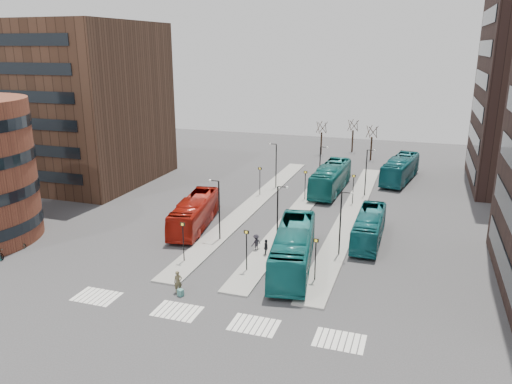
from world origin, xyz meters
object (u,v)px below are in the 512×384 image
(teal_bus_d, at_px, (400,169))
(bicycle_far, at_px, (18,245))
(suitcase, at_px, (181,293))
(red_bus, at_px, (195,213))
(teal_bus_a, at_px, (293,248))
(commuter_c, at_px, (256,243))
(teal_bus_c, at_px, (369,227))
(commuter_b, at_px, (266,248))
(traveller, at_px, (178,282))
(commuter_a, at_px, (194,228))
(teal_bus_b, at_px, (331,178))

(teal_bus_d, height_order, bicycle_far, teal_bus_d)
(suitcase, bearing_deg, red_bus, 134.02)
(teal_bus_a, bearing_deg, commuter_c, 139.87)
(red_bus, relative_size, teal_bus_d, 0.93)
(teal_bus_c, bearing_deg, teal_bus_d, 86.12)
(teal_bus_a, bearing_deg, red_bus, 143.16)
(teal_bus_c, distance_m, commuter_b, 11.02)
(red_bus, distance_m, teal_bus_d, 33.45)
(commuter_b, bearing_deg, bicycle_far, 83.17)
(teal_bus_a, height_order, teal_bus_c, teal_bus_a)
(teal_bus_a, xyz_separation_m, commuter_c, (-4.28, 2.58, -1.00))
(traveller, bearing_deg, commuter_c, 34.83)
(teal_bus_a, xyz_separation_m, commuter_a, (-11.67, 4.37, -1.06))
(suitcase, height_order, teal_bus_d, teal_bus_d)
(teal_bus_d, bearing_deg, teal_bus_c, -84.27)
(suitcase, relative_size, red_bus, 0.05)
(teal_bus_c, bearing_deg, commuter_b, -141.56)
(red_bus, xyz_separation_m, commuter_a, (0.90, -2.24, -0.87))
(teal_bus_a, relative_size, teal_bus_c, 1.24)
(teal_bus_b, bearing_deg, commuter_c, -95.58)
(suitcase, bearing_deg, commuter_b, 90.19)
(commuter_b, xyz_separation_m, bicycle_far, (-23.19, -5.91, -0.41))
(commuter_a, xyz_separation_m, bicycle_far, (-14.54, -8.60, -0.36))
(suitcase, bearing_deg, teal_bus_d, 94.00)
(red_bus, xyz_separation_m, bicycle_far, (-13.64, -10.83, -1.22))
(teal_bus_d, distance_m, commuter_c, 33.07)
(teal_bus_d, bearing_deg, red_bus, -116.80)
(commuter_b, bearing_deg, teal_bus_a, -140.38)
(teal_bus_a, bearing_deg, suitcase, -140.98)
(traveller, height_order, commuter_c, traveller)
(teal_bus_a, distance_m, traveller, 10.51)
(red_bus, bearing_deg, teal_bus_a, -36.87)
(teal_bus_c, relative_size, commuter_c, 6.40)
(teal_bus_d, xyz_separation_m, traveller, (-14.72, -40.89, -0.85))
(teal_bus_b, bearing_deg, teal_bus_a, -84.99)
(commuter_a, relative_size, commuter_c, 0.92)
(traveller, bearing_deg, teal_bus_a, 7.12)
(suitcase, xyz_separation_m, commuter_b, (4.01, 9.52, 0.54))
(commuter_c, xyz_separation_m, bicycle_far, (-21.92, -6.80, -0.42))
(suitcase, bearing_deg, teal_bus_b, 103.07)
(teal_bus_a, relative_size, teal_bus_d, 1.04)
(teal_bus_a, xyz_separation_m, teal_bus_d, (7.26, 33.56, -0.07))
(commuter_a, distance_m, bicycle_far, 16.89)
(commuter_a, height_order, commuter_c, commuter_c)
(red_bus, xyz_separation_m, teal_bus_b, (11.30, 18.33, 0.20))
(traveller, xyz_separation_m, commuter_c, (3.18, 9.92, -0.08))
(teal_bus_b, relative_size, commuter_a, 8.64)
(suitcase, relative_size, commuter_a, 0.37)
(teal_bus_b, xyz_separation_m, commuter_c, (-3.02, -22.36, -1.00))
(suitcase, height_order, commuter_c, commuter_c)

